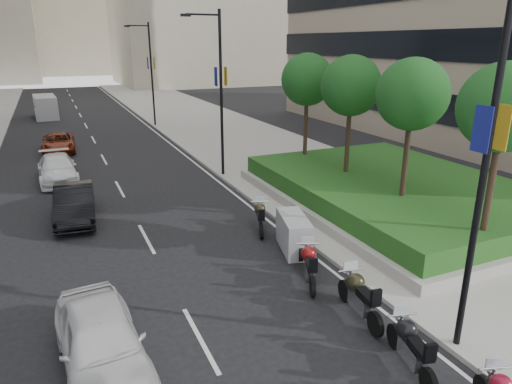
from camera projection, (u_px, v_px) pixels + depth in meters
sidewalk_right at (226, 133)px, 38.48m from camera, size 10.00×100.00×0.15m
lane_edge at (164, 139)px, 36.44m from camera, size 0.12×100.00×0.01m
lane_centre at (96, 145)px, 34.42m from camera, size 0.12×100.00×0.01m
planter at (396, 199)px, 21.45m from camera, size 10.00×14.00×0.40m
hedge at (397, 187)px, 21.26m from camera, size 9.40×13.40×0.80m
tree_0 at (504, 108)px, 14.08m from camera, size 2.80×2.80×6.30m
tree_1 at (412, 95)px, 17.54m from camera, size 2.80×2.80×6.30m
tree_2 at (351, 86)px, 21.01m from camera, size 2.80×2.80×6.30m
tree_3 at (307, 80)px, 24.48m from camera, size 2.80×2.80×6.30m
lamp_post_0 at (482, 153)px, 9.90m from camera, size 2.34×0.45×9.00m
lamp_post_1 at (218, 87)px, 24.63m from camera, size 2.34×0.45×9.00m
lamp_post_2 at (150, 69)px, 40.23m from camera, size 2.34×0.45×9.00m
motorcycle_2 at (411, 346)px, 10.64m from camera, size 0.87×2.25×1.14m
motorcycle_3 at (359, 296)px, 12.67m from camera, size 0.81×2.42×1.21m
motorcycle_4 at (309, 265)px, 14.53m from camera, size 1.09×2.14×1.13m
motorcycle_5 at (294, 234)px, 16.75m from camera, size 1.42×2.34×1.33m
motorcycle_6 at (260, 217)px, 18.57m from camera, size 0.99×2.09×1.09m
car_a at (101, 342)px, 10.53m from camera, size 2.11×4.68×1.56m
car_b at (75, 203)px, 19.66m from camera, size 1.93×4.66×1.50m
car_c at (57, 169)px, 25.22m from camera, size 2.09×4.87×1.40m
car_d at (58, 143)px, 32.03m from camera, size 2.28×4.66×1.27m
delivery_van at (46, 108)px, 46.21m from camera, size 2.27×5.34×2.20m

